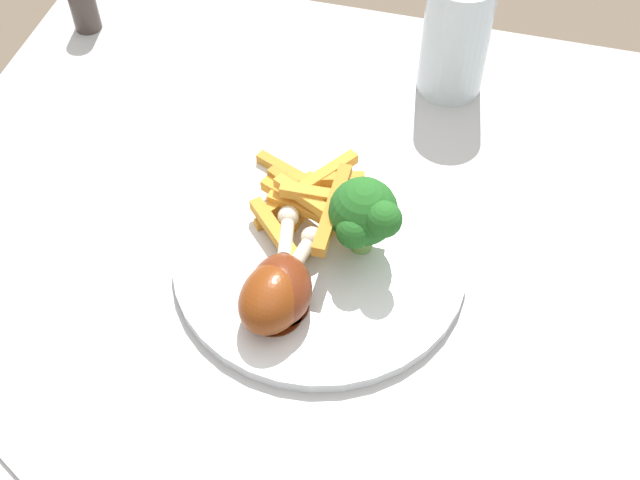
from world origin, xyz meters
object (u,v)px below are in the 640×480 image
dinner_plate (320,258)px  water_glass (456,37)px  carrot_fries_pile (310,202)px  chicken_drumstick_near (281,285)px  dining_table (366,366)px  chicken_drumstick_far (276,293)px  broccoli_floret_front (364,214)px  pepper_shaker (84,7)px

dinner_plate → water_glass: water_glass is taller
carrot_fries_pile → chicken_drumstick_near: bearing=90.6°
dinner_plate → chicken_drumstick_near: chicken_drumstick_near is taller
dining_table → chicken_drumstick_near: chicken_drumstick_near is taller
dinner_plate → chicken_drumstick_far: chicken_drumstick_far is taller
broccoli_floret_front → water_glass: (-0.04, -0.25, 0.00)m
broccoli_floret_front → dining_table: bearing=116.4°
dining_table → broccoli_floret_front: 0.19m
dining_table → chicken_drumstick_near: (0.07, 0.03, 0.16)m
dinner_plate → water_glass: bearing=-105.5°
carrot_fries_pile → water_glass: bearing=-112.5°
dining_table → pepper_shaker: bearing=-35.5°
carrot_fries_pile → water_glass: size_ratio=1.11×
chicken_drumstick_far → water_glass: size_ratio=0.92×
dinner_plate → carrot_fries_pile: size_ratio=1.81×
dining_table → dinner_plate: (0.05, -0.02, 0.13)m
dinner_plate → chicken_drumstick_far: bearing=72.9°
broccoli_floret_front → pepper_shaker: 0.45m
dining_table → dinner_plate: size_ratio=3.49×
carrot_fries_pile → chicken_drumstick_far: 0.11m
broccoli_floret_front → pepper_shaker: size_ratio=1.40×
dinner_plate → pepper_shaker: (0.34, -0.26, 0.02)m
dining_table → water_glass: water_glass is taller
dinner_plate → pepper_shaker: size_ratio=4.68×
pepper_shaker → dinner_plate: bearing=142.9°
dinner_plate → broccoli_floret_front: (-0.03, -0.01, 0.05)m
chicken_drumstick_near → water_glass: 0.33m
broccoli_floret_front → chicken_drumstick_near: bearing=53.1°
chicken_drumstick_far → water_glass: bearing=-105.8°
dining_table → carrot_fries_pile: bearing=-41.0°
dining_table → water_glass: (-0.02, -0.28, 0.19)m
chicken_drumstick_far → pepper_shaker: size_ratio=2.13×
broccoli_floret_front → chicken_drumstick_far: bearing=55.9°
chicken_drumstick_near → pepper_shaker: bearing=-44.2°
dinner_plate → pepper_shaker: pepper_shaker is taller
carrot_fries_pile → chicken_drumstick_far: (0.00, 0.11, 0.00)m
chicken_drumstick_far → pepper_shaker: bearing=-45.2°
chicken_drumstick_far → water_glass: 0.34m
carrot_fries_pile → pepper_shaker: 0.39m
carrot_fries_pile → chicken_drumstick_far: same height
dining_table → chicken_drumstick_far: (0.07, 0.04, 0.16)m
broccoli_floret_front → chicken_drumstick_near: (0.05, 0.07, -0.03)m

